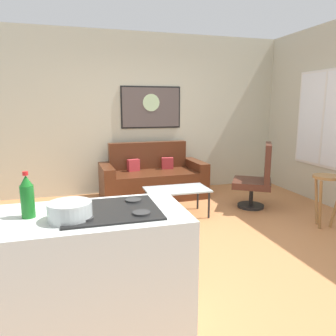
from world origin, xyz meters
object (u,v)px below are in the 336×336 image
at_px(wall_painting, 151,107).
at_px(couch, 152,179).
at_px(bar_stool, 326,187).
at_px(mixing_bowl, 70,211).
at_px(soda_bottle_2, 27,197).
at_px(coffee_table, 177,191).
at_px(armchair, 258,178).

bearing_deg(wall_painting, couch, -101.67).
bearing_deg(bar_stool, mixing_bowl, -156.03).
height_order(soda_bottle_2, mixing_bowl, soda_bottle_2).
xyz_separation_m(bar_stool, mixing_bowl, (-3.09, -1.37, 0.41)).
xyz_separation_m(couch, coffee_table, (0.10, -1.06, 0.06)).
bearing_deg(bar_stool, armchair, 112.92).
height_order(coffee_table, bar_stool, bar_stool).
height_order(coffee_table, mixing_bowl, mixing_bowl).
bearing_deg(soda_bottle_2, coffee_table, 53.18).
bearing_deg(armchair, mixing_bowl, -139.23).
bearing_deg(mixing_bowl, couch, 69.02).
xyz_separation_m(armchair, bar_stool, (0.40, -0.95, 0.06)).
distance_m(coffee_table, mixing_bowl, 2.75).
xyz_separation_m(mixing_bowl, wall_painting, (1.38, 3.81, 0.58)).
distance_m(armchair, soda_bottle_2, 3.71).
height_order(couch, wall_painting, wall_painting).
bearing_deg(mixing_bowl, coffee_table, 58.83).
bearing_deg(bar_stool, soda_bottle_2, -159.37).
distance_m(couch, armchair, 1.75).
height_order(coffee_table, armchair, armchair).
bearing_deg(soda_bottle_2, mixing_bowl, -26.32).
relative_size(coffee_table, mixing_bowl, 3.48).
bearing_deg(couch, coffee_table, -84.40).
relative_size(coffee_table, wall_painting, 0.82).
relative_size(armchair, bar_stool, 1.47).
bearing_deg(bar_stool, coffee_table, 151.35).
height_order(couch, coffee_table, couch).
distance_m(bar_stool, soda_bottle_2, 3.59).
bearing_deg(coffee_table, soda_bottle_2, -126.82).
bearing_deg(wall_painting, armchair, -48.66).
distance_m(coffee_table, bar_stool, 1.94).
xyz_separation_m(couch, soda_bottle_2, (-1.53, -3.24, 0.72)).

